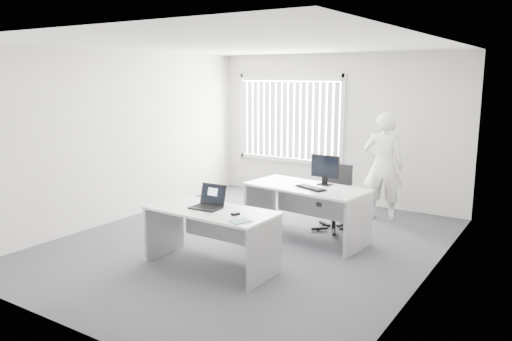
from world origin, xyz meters
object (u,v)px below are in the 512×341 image
Objects in this scene: office_chair at (335,210)px; monitor at (325,170)px; desk_near at (211,226)px; person at (383,166)px; desk_far at (306,201)px; laptop at (206,197)px.

monitor is (0.02, -0.44, 0.71)m from office_chair.
office_chair is 0.84m from monitor.
person reaches higher than desk_near.
laptop is at bearing -102.91° from desk_far.
monitor reaches higher than desk_near.
person is (1.08, 3.28, 0.36)m from desk_near.
desk_far is at bearing -112.36° from office_chair.
desk_far is 0.73m from office_chair.
laptop is at bearing 57.96° from person.
desk_far is (0.49, 1.64, 0.04)m from desk_near.
desk_near is 2.40m from office_chair.
monitor is (-0.40, -1.43, 0.12)m from person.
person is 3.49m from laptop.
desk_far is 1.78m from person.
desk_near is 0.92× the size of person.
office_chair is 2.28× the size of monitor.
monitor is at bearing 61.68° from person.
person is (0.41, 0.99, 0.59)m from office_chair.
office_chair is at bearing 81.27° from desk_far.
desk_near is 0.91× the size of desk_far.
person reaches higher than office_chair.
laptop is at bearing -171.36° from desk_near.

